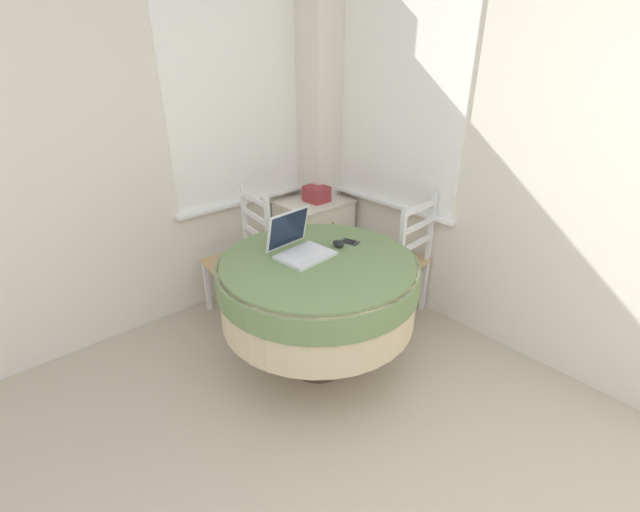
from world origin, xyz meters
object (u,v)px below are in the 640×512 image
at_px(cell_phone, 350,242).
at_px(storage_box, 317,194).
at_px(round_dining_table, 318,285).
at_px(laptop, 299,246).
at_px(corner_cabinet, 314,239).
at_px(computer_mouse, 338,244).
at_px(dining_chair_near_back_window, 242,259).
at_px(dining_chair_near_right_window, 398,260).

relative_size(cell_phone, storage_box, 0.67).
relative_size(round_dining_table, laptop, 3.56).
xyz_separation_m(cell_phone, corner_cabinet, (0.48, 0.89, -0.41)).
height_order(laptop, cell_phone, laptop).
distance_m(computer_mouse, dining_chair_near_back_window, 0.90).
relative_size(computer_mouse, cell_phone, 0.67).
bearing_deg(cell_phone, round_dining_table, -170.95).
height_order(laptop, corner_cabinet, laptop).
distance_m(round_dining_table, cell_phone, 0.36).
relative_size(computer_mouse, dining_chair_near_right_window, 0.09).
distance_m(computer_mouse, dining_chair_near_right_window, 0.73).
height_order(round_dining_table, computer_mouse, computer_mouse).
relative_size(cell_phone, dining_chair_near_right_window, 0.13).
xyz_separation_m(round_dining_table, dining_chair_near_back_window, (0.01, 0.86, -0.15)).
height_order(computer_mouse, dining_chair_near_back_window, dining_chair_near_back_window).
bearing_deg(computer_mouse, dining_chair_near_back_window, 104.13).
xyz_separation_m(round_dining_table, cell_phone, (0.31, 0.05, 0.17)).
xyz_separation_m(round_dining_table, computer_mouse, (0.21, 0.05, 0.19)).
relative_size(laptop, corner_cabinet, 0.47).
bearing_deg(storage_box, round_dining_table, -130.96).
bearing_deg(corner_cabinet, laptop, -135.39).
xyz_separation_m(laptop, corner_cabinet, (0.82, 0.81, -0.46)).
distance_m(round_dining_table, dining_chair_near_back_window, 0.87).
xyz_separation_m(laptop, computer_mouse, (0.24, -0.08, -0.03)).
height_order(dining_chair_near_back_window, corner_cabinet, dining_chair_near_back_window).
bearing_deg(corner_cabinet, dining_chair_near_back_window, -174.12).
distance_m(cell_phone, dining_chair_near_back_window, 0.92).
relative_size(computer_mouse, storage_box, 0.45).
relative_size(laptop, storage_box, 1.78).
xyz_separation_m(round_dining_table, storage_box, (0.80, 0.92, 0.18)).
height_order(laptop, computer_mouse, laptop).
xyz_separation_m(laptop, storage_box, (0.83, 0.79, -0.04)).
height_order(laptop, storage_box, laptop).
relative_size(round_dining_table, corner_cabinet, 1.66).
height_order(cell_phone, dining_chair_near_back_window, dining_chair_near_back_window).
height_order(laptop, dining_chair_near_right_window, laptop).
distance_m(cell_phone, dining_chair_near_right_window, 0.64).
bearing_deg(computer_mouse, laptop, 161.99).
bearing_deg(computer_mouse, dining_chair_near_right_window, 2.16).
bearing_deg(dining_chair_near_back_window, cell_phone, -69.48).
height_order(dining_chair_near_back_window, dining_chair_near_right_window, same).
bearing_deg(round_dining_table, computer_mouse, 13.38).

